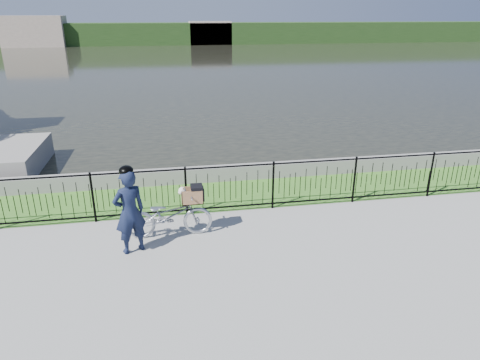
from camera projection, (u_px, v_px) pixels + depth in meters
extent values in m
plane|color=gray|center=(243.00, 246.00, 8.44)|extent=(120.00, 120.00, 0.00)
cube|color=#3E7524|center=(224.00, 194.00, 10.82)|extent=(60.00, 2.00, 0.01)
plane|color=black|center=(176.00, 64.00, 38.69)|extent=(120.00, 120.00, 0.00)
cube|color=gray|center=(219.00, 173.00, 11.67)|extent=(60.00, 0.30, 0.40)
cube|color=#223F18|center=(168.00, 34.00, 62.90)|extent=(120.00, 6.00, 3.00)
cube|color=#A08F80|center=(34.00, 31.00, 57.92)|extent=(8.00, 4.00, 4.00)
cube|color=#A08F80|center=(210.00, 33.00, 62.48)|extent=(6.00, 3.00, 3.20)
imported|color=#ADB0B9|center=(169.00, 215.00, 8.67)|extent=(1.74, 0.61, 0.92)
cube|color=black|center=(193.00, 202.00, 8.65)|extent=(0.38, 0.18, 0.02)
cube|color=#8D6441|center=(192.00, 202.00, 8.65)|extent=(0.43, 0.27, 0.01)
cube|color=#8D6441|center=(192.00, 193.00, 8.72)|extent=(0.43, 0.01, 0.30)
cube|color=#8D6441|center=(193.00, 198.00, 8.48)|extent=(0.43, 0.01, 0.30)
cube|color=#8D6441|center=(203.00, 195.00, 8.63)|extent=(0.01, 0.27, 0.30)
cube|color=#8D6441|center=(182.00, 196.00, 8.57)|extent=(0.02, 0.27, 0.30)
cube|color=black|center=(197.00, 187.00, 8.55)|extent=(0.24, 0.29, 0.06)
cube|color=black|center=(203.00, 193.00, 8.63)|extent=(0.02, 0.29, 0.24)
ellipsoid|color=silver|center=(191.00, 197.00, 8.60)|extent=(0.31, 0.22, 0.20)
sphere|color=silver|center=(182.00, 191.00, 8.50)|extent=(0.15, 0.15, 0.15)
sphere|color=silver|center=(180.00, 193.00, 8.49)|extent=(0.07, 0.07, 0.07)
sphere|color=black|center=(179.00, 193.00, 8.48)|extent=(0.02, 0.02, 0.02)
cone|color=olive|center=(182.00, 187.00, 8.54)|extent=(0.06, 0.08, 0.08)
cone|color=olive|center=(183.00, 189.00, 8.45)|extent=(0.06, 0.08, 0.08)
imported|color=#121A33|center=(130.00, 212.00, 7.96)|extent=(0.71, 0.61, 1.66)
ellipsoid|color=black|center=(125.00, 171.00, 7.67)|extent=(0.26, 0.29, 0.18)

